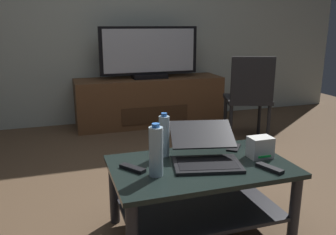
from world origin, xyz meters
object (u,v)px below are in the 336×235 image
(tv_remote, at_px, (270,168))
(television, at_px, (149,54))
(cell_phone, at_px, (234,147))
(media_cabinet, at_px, (150,101))
(soundbar_remote, at_px, (133,168))
(laptop, at_px, (205,152))
(router_box, at_px, (260,147))
(coffee_table, at_px, (200,186))
(water_bottle_near, at_px, (156,151))
(dining_chair, at_px, (249,95))
(water_bottle_far, at_px, (164,136))

(tv_remote, bearing_deg, television, 70.10)
(cell_phone, bearing_deg, television, 127.33)
(media_cabinet, height_order, soundbar_remote, media_cabinet)
(laptop, height_order, router_box, laptop)
(media_cabinet, height_order, cell_phone, media_cabinet)
(coffee_table, height_order, water_bottle_near, water_bottle_near)
(media_cabinet, distance_m, tv_remote, 2.56)
(water_bottle_near, distance_m, tv_remote, 0.63)
(dining_chair, distance_m, water_bottle_near, 2.00)
(television, bearing_deg, router_box, -88.92)
(coffee_table, distance_m, tv_remote, 0.40)
(water_bottle_near, relative_size, cell_phone, 2.02)
(television, bearing_deg, tv_remote, -90.16)
(water_bottle_far, bearing_deg, laptop, -38.90)
(water_bottle_far, bearing_deg, water_bottle_near, -115.79)
(router_box, relative_size, cell_phone, 0.98)
(soundbar_remote, bearing_deg, television, 37.48)
(coffee_table, height_order, media_cabinet, media_cabinet)
(media_cabinet, distance_m, water_bottle_far, 2.25)
(tv_remote, bearing_deg, water_bottle_far, 122.00)
(water_bottle_far, xyz_separation_m, soundbar_remote, (-0.23, -0.15, -0.12))
(dining_chair, relative_size, water_bottle_near, 3.17)
(television, relative_size, router_box, 8.61)
(water_bottle_far, xyz_separation_m, cell_phone, (0.46, -0.01, -0.12))
(television, relative_size, water_bottle_near, 4.17)
(cell_phone, bearing_deg, media_cabinet, 127.34)
(router_box, xyz_separation_m, water_bottle_near, (-0.66, -0.06, 0.07))
(soundbar_remote, bearing_deg, water_bottle_near, -80.50)
(television, xyz_separation_m, router_box, (0.04, -2.35, -0.37))
(router_box, bearing_deg, television, 91.08)
(media_cabinet, height_order, router_box, media_cabinet)
(tv_remote, xyz_separation_m, soundbar_remote, (-0.71, 0.23, 0.00))
(water_bottle_near, height_order, soundbar_remote, water_bottle_near)
(media_cabinet, bearing_deg, router_box, -88.93)
(media_cabinet, distance_m, laptop, 2.36)
(coffee_table, xyz_separation_m, router_box, (0.38, -0.01, 0.20))
(coffee_table, xyz_separation_m, dining_chair, (1.11, 1.36, 0.21))
(coffee_table, relative_size, dining_chair, 1.13)
(coffee_table, relative_size, router_box, 7.40)
(water_bottle_far, height_order, soundbar_remote, water_bottle_far)
(laptop, distance_m, water_bottle_far, 0.26)
(coffee_table, distance_m, water_bottle_far, 0.36)
(dining_chair, xyz_separation_m, cell_phone, (-0.81, -1.18, -0.07))
(media_cabinet, bearing_deg, television, -90.00)
(coffee_table, distance_m, soundbar_remote, 0.41)
(coffee_table, xyz_separation_m, water_bottle_near, (-0.28, -0.06, 0.27))
(router_box, height_order, soundbar_remote, router_box)
(water_bottle_near, relative_size, soundbar_remote, 1.77)
(dining_chair, xyz_separation_m, laptop, (-1.07, -1.33, -0.01))
(dining_chair, height_order, water_bottle_near, dining_chair)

